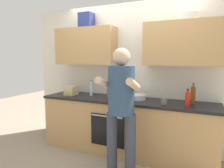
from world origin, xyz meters
TOP-DOWN VIEW (x-y plane):
  - ground_plane at (0.00, 0.00)m, footprint 12.00×12.00m
  - back_wall_unit at (-0.00, 0.27)m, footprint 4.00×0.38m
  - counter at (-0.00, -0.00)m, footprint 2.84×0.67m
  - person_standing at (0.20, -0.67)m, footprint 0.49×0.45m
  - bottle_vinegar at (1.02, 0.09)m, footprint 0.07×0.07m
  - bottle_oil at (-0.17, 0.14)m, footprint 0.07×0.07m
  - bottle_water at (-0.67, 0.06)m, footprint 0.06×0.06m
  - bottle_hotsauce at (0.96, -0.14)m, footprint 0.06×0.06m
  - bottle_syrup at (-0.29, -0.02)m, footprint 0.05×0.05m
  - cup_stoneware at (0.64, -0.12)m, footprint 0.08×0.08m
  - mixing_bowl at (0.18, 0.07)m, footprint 0.28×0.28m
  - grocery_bag_bread at (-1.03, -0.03)m, footprint 0.19×0.22m

SIDE VIEW (x-z plane):
  - ground_plane at x=0.00m, z-range 0.00..0.00m
  - counter at x=0.00m, z-range 0.00..0.90m
  - mixing_bowl at x=0.18m, z-range 0.90..0.98m
  - cup_stoneware at x=0.64m, z-range 0.90..1.00m
  - grocery_bag_bread at x=-1.03m, z-range 0.90..1.05m
  - bottle_oil at x=-0.17m, z-range 0.88..1.07m
  - person_standing at x=0.20m, z-range 0.15..1.84m
  - bottle_hotsauce at x=0.96m, z-range 0.88..1.13m
  - bottle_water at x=-0.67m, z-range 0.87..1.14m
  - bottle_vinegar at x=1.02m, z-range 0.88..1.18m
  - bottle_syrup at x=-0.29m, z-range 0.87..1.21m
  - back_wall_unit at x=0.00m, z-range 0.25..2.75m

